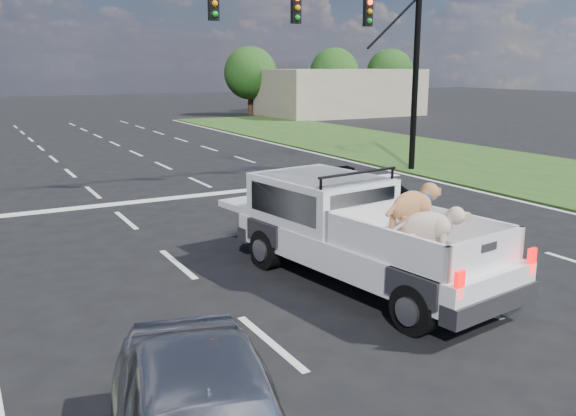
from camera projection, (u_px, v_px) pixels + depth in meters
name	position (u px, v px, depth m)	size (l,w,h in m)	color
ground	(371.00, 319.00, 9.40)	(160.00, 160.00, 0.00)	black
road_markings	(212.00, 224.00, 15.00)	(17.75, 60.00, 0.01)	silver
grass_shoulder_right	(576.00, 181.00, 20.62)	(8.00, 60.00, 0.06)	#224615
traffic_signal	(362.00, 39.00, 20.67)	(9.11, 0.31, 7.00)	black
building_right	(340.00, 92.00, 48.34)	(12.00, 7.00, 3.60)	tan
tree_far_d	(250.00, 73.00, 48.60)	(4.20, 4.20, 5.40)	#332114
tree_far_e	(334.00, 73.00, 52.35)	(4.20, 4.20, 5.40)	#332114
tree_far_f	(390.00, 72.00, 55.17)	(4.20, 4.20, 5.40)	#332114
pickup_truck	(358.00, 231.00, 10.82)	(2.67, 5.60, 2.02)	black
black_coupe	(374.00, 214.00, 13.15)	(1.96, 4.82, 1.40)	black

